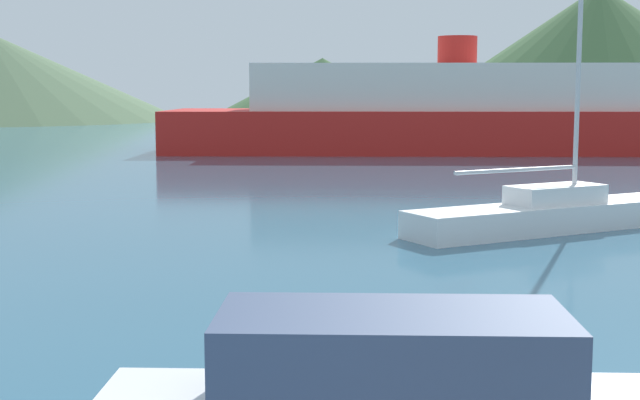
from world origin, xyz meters
name	(u,v)px	position (x,y,z in m)	size (l,w,h in m)	color
sailboat_inner	(555,212)	(6.37, 17.69, 0.45)	(8.00, 5.43, 7.81)	white
ferry_distant	(456,113)	(7.70, 46.93, 2.17)	(32.87, 9.04, 6.52)	red
hill_central	(322,89)	(-0.94, 100.94, 3.62)	(27.90, 27.90, 7.24)	#3D6038
hill_east	(598,53)	(31.23, 101.43, 7.76)	(46.15, 46.15, 15.52)	#3D6038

